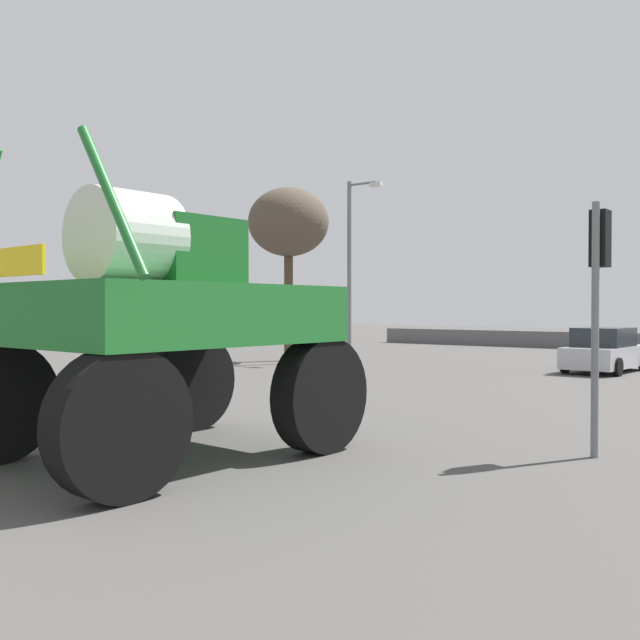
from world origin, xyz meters
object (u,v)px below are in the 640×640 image
(sedan_ahead, at_px, (605,351))
(traffic_signal_near_left, at_px, (140,297))
(traffic_signal_near_right, at_px, (599,272))
(bare_tree_left, at_px, (288,224))
(streetlight_far_left, at_px, (352,262))
(oversize_sprayer, at_px, (161,323))

(sedan_ahead, height_order, traffic_signal_near_left, traffic_signal_near_left)
(traffic_signal_near_left, xyz_separation_m, traffic_signal_near_right, (10.71, -0.01, 0.28))
(sedan_ahead, bearing_deg, bare_tree_left, 105.88)
(sedan_ahead, height_order, streetlight_far_left, streetlight_far_left)
(oversize_sprayer, distance_m, traffic_signal_near_left, 7.02)
(sedan_ahead, height_order, traffic_signal_near_right, traffic_signal_near_right)
(oversize_sprayer, bearing_deg, traffic_signal_near_right, -48.60)
(oversize_sprayer, height_order, streetlight_far_left, streetlight_far_left)
(oversize_sprayer, relative_size, traffic_signal_near_right, 1.45)
(sedan_ahead, bearing_deg, streetlight_far_left, 102.70)
(bare_tree_left, bearing_deg, oversize_sprayer, -55.37)
(sedan_ahead, xyz_separation_m, bare_tree_left, (-11.81, -2.72, 4.95))
(traffic_signal_near_left, bearing_deg, streetlight_far_left, 101.45)
(sedan_ahead, distance_m, bare_tree_left, 13.09)
(traffic_signal_near_right, height_order, streetlight_far_left, streetlight_far_left)
(traffic_signal_near_left, distance_m, bare_tree_left, 12.83)
(streetlight_far_left, bearing_deg, traffic_signal_near_right, -43.35)
(traffic_signal_near_left, bearing_deg, bare_tree_left, 113.49)
(oversize_sprayer, xyz_separation_m, traffic_signal_near_right, (4.99, 4.05, 0.76))
(oversize_sprayer, distance_m, streetlight_far_left, 18.60)
(traffic_signal_near_left, relative_size, bare_tree_left, 0.47)
(sedan_ahead, xyz_separation_m, traffic_signal_near_right, (3.84, -14.12, 2.01))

